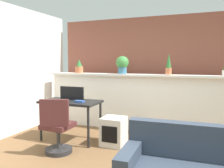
% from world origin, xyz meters
% --- Properties ---
extents(divider_wall, '(4.37, 0.16, 1.18)m').
position_xyz_m(divider_wall, '(0.00, 2.00, 0.59)').
color(divider_wall, white).
rests_on(divider_wall, ground).
extents(plant_shelf, '(4.37, 0.30, 0.04)m').
position_xyz_m(plant_shelf, '(0.00, 1.96, 1.20)').
color(plant_shelf, white).
rests_on(plant_shelf, divider_wall).
extents(brick_wall_behind, '(4.37, 0.10, 2.50)m').
position_xyz_m(brick_wall_behind, '(0.00, 2.60, 1.25)').
color(brick_wall_behind, brown).
rests_on(brick_wall_behind, ground).
extents(potted_plant_0, '(0.18, 0.18, 0.32)m').
position_xyz_m(potted_plant_0, '(-1.50, 1.94, 1.36)').
color(potted_plant_0, '#C66B42').
rests_on(potted_plant_0, plant_shelf).
extents(potted_plant_1, '(0.27, 0.27, 0.38)m').
position_xyz_m(potted_plant_1, '(-0.46, 1.96, 1.43)').
color(potted_plant_1, '#386B84').
rests_on(potted_plant_1, plant_shelf).
extents(potted_plant_2, '(0.12, 0.12, 0.43)m').
position_xyz_m(potted_plant_2, '(0.52, 1.96, 1.42)').
color(potted_plant_2, '#C66B42').
rests_on(potted_plant_2, plant_shelf).
extents(desk, '(1.10, 0.60, 0.75)m').
position_xyz_m(desk, '(-1.13, 0.95, 0.67)').
color(desk, black).
rests_on(desk, ground).
extents(tv_monitor, '(0.50, 0.04, 0.26)m').
position_xyz_m(tv_monitor, '(-1.15, 1.03, 0.88)').
color(tv_monitor, black).
rests_on(tv_monitor, desk).
extents(office_chair, '(0.50, 0.50, 0.91)m').
position_xyz_m(office_chair, '(-0.96, 0.28, 0.39)').
color(office_chair, '#262628').
rests_on(office_chair, ground).
extents(side_cube_shelf, '(0.40, 0.41, 0.50)m').
position_xyz_m(side_cube_shelf, '(-0.27, 0.98, 0.25)').
color(side_cube_shelf, silver).
rests_on(side_cube_shelf, ground).
extents(book_on_desk, '(0.17, 0.11, 0.04)m').
position_xyz_m(book_on_desk, '(-0.88, 0.85, 0.77)').
color(book_on_desk, '#2D4C8C').
rests_on(book_on_desk, desk).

